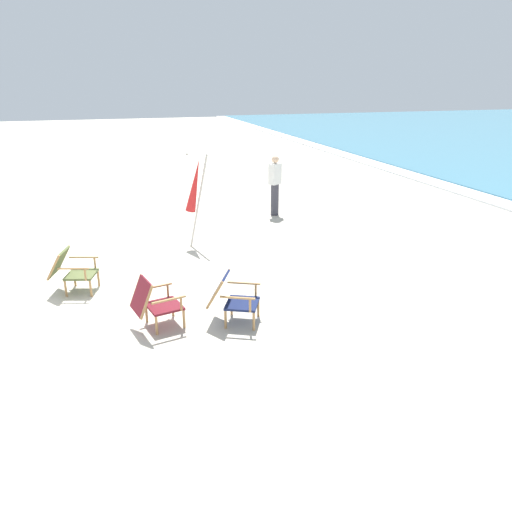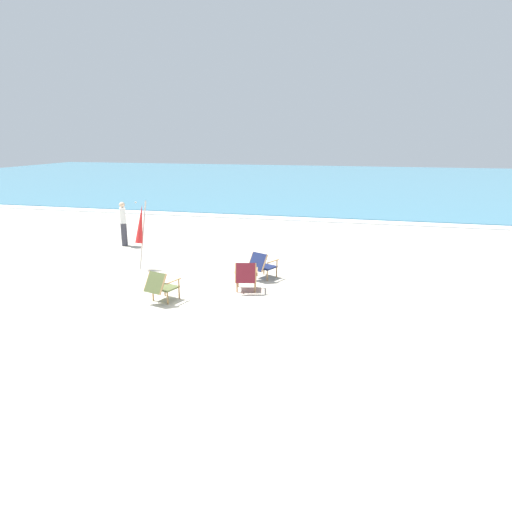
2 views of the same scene
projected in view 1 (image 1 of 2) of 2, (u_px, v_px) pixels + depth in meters
The scene contains 6 objects.
ground_plane at pixel (116, 287), 9.07m from camera, with size 80.00×80.00×0.00m, color beige.
beach_chair_back_left at pixel (154, 302), 7.46m from camera, with size 0.71×0.81×0.81m.
beach_chair_front_left at pixel (231, 297), 7.64m from camera, with size 0.84×0.93×0.78m.
beach_chair_far_center at pixel (71, 269), 8.75m from camera, with size 0.77×0.89×0.78m.
umbrella_furled_red at pixel (195, 186), 10.79m from camera, with size 0.33×0.55×2.09m.
person_near_chairs at pixel (275, 185), 13.54m from camera, with size 0.35×0.39×1.63m.
Camera 1 is at (8.73, -0.02, 3.59)m, focal length 35.00 mm.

